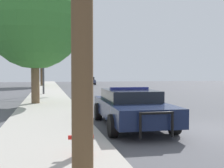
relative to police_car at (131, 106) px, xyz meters
The scene contains 8 objects.
ground_plane 2.67m from the police_car, 28.51° to the right, with size 110.00×110.00×0.00m, color #4F4F54.
sidewalk_left 3.16m from the police_car, 156.65° to the right, with size 3.00×110.00×0.13m.
police_car is the anchor object (origin of this frame).
fire_hydrant 4.20m from the police_car, 121.29° to the right, with size 0.54×0.24×0.79m.
traffic_light 15.29m from the police_car, 96.82° to the left, with size 3.43×0.35×4.71m.
car_background_distant 36.53m from the police_car, 83.96° to the left, with size 2.07×4.16×1.29m.
tree_sidewalk_near 9.24m from the police_car, 115.53° to the left, with size 5.59×5.59×7.60m.
tree_sidewalk_far 32.06m from the police_car, 96.57° to the left, with size 6.30×6.30×8.75m.
Camera 1 is at (-5.13, -8.25, 1.86)m, focal length 45.00 mm.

